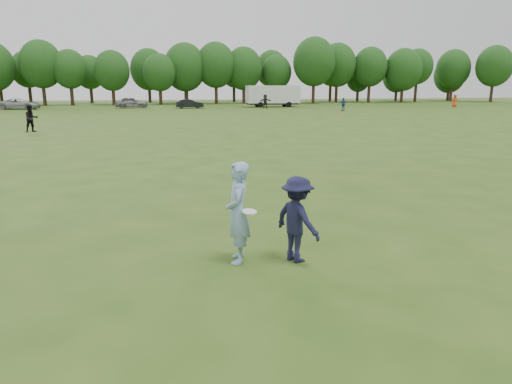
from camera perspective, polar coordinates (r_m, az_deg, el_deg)
The scene contains 14 objects.
ground at distance 9.25m, azimuth 5.33°, elevation -7.23°, with size 200.00×200.00×0.00m, color #2B4A14.
thrower at distance 8.37m, azimuth -2.29°, elevation -2.61°, with size 0.69×0.45×1.88m, color #81A2C8.
defender at distance 8.47m, azimuth 5.17°, elevation -3.41°, with size 1.04×0.60×1.61m, color #181835.
player_far_a at distance 36.10m, azimuth -26.28°, elevation 8.25°, with size 0.93×0.72×1.90m, color black.
player_far_b at distance 60.51m, azimuth 10.83°, elevation 10.71°, with size 0.99×0.41×1.69m, color navy.
player_far_c at distance 76.48m, azimuth 23.59°, elevation 10.41°, with size 0.92×0.60×1.89m, color #C64417.
player_far_d at distance 66.49m, azimuth 1.17°, elevation 11.26°, with size 1.83×0.58×1.97m, color black.
car_c at distance 71.36m, azimuth -27.42°, elevation 9.74°, with size 2.42×5.26×1.46m, color #9E9EA3.
car_e at distance 69.77m, azimuth -15.30°, elevation 10.74°, with size 1.86×4.63×1.58m, color slate.
car_f at distance 67.12m, azimuth -8.31°, elevation 10.86°, with size 1.38×3.95×1.30m, color black.
field_cone at distance 51.16m, azimuth 10.43°, elevation 9.54°, with size 0.28×0.28×0.30m, color #FA440D.
disc_in_play at distance 8.19m, azimuth -0.84°, elevation -2.48°, with size 0.27×0.27×0.07m.
cargo_trailer at distance 70.80m, azimuth 2.12°, elevation 12.01°, with size 9.00×2.75×3.20m.
treeline at distance 85.38m, azimuth -8.97°, elevation 15.08°, with size 130.35×18.39×11.74m.
Camera 1 is at (-2.68, -8.25, 3.22)m, focal length 32.00 mm.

